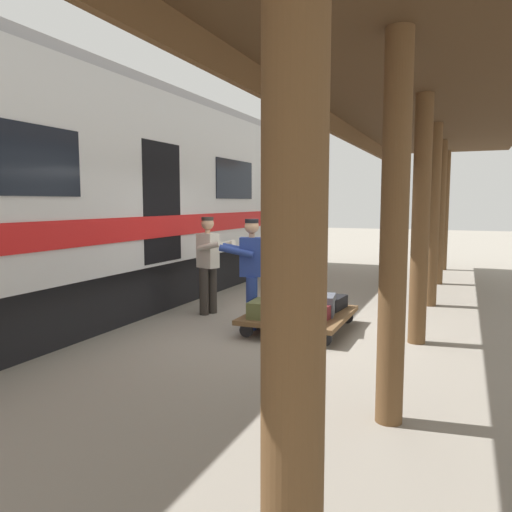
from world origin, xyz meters
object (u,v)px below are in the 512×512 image
object	(u,v)px
suitcase_black_hardshell	(328,302)
porter_by_door	(209,262)
train_car	(92,196)
suitcase_teal_softside	(279,305)
luggage_cart	(299,315)
suitcase_olive_duffel	(268,309)
suitcase_slate_roller	(320,305)
suitcase_cream_canvas	(289,297)
porter_in_overalls	(250,269)
suitcase_maroon_trunk	(311,315)

from	to	relation	value
suitcase_black_hardshell	porter_by_door	bearing A→B (deg)	1.36
train_car	suitcase_teal_softside	size ratio (longest dim) A/B	31.46
luggage_cart	suitcase_olive_duffel	size ratio (longest dim) A/B	3.38
suitcase_olive_duffel	suitcase_slate_roller	bearing A→B (deg)	-143.90
suitcase_cream_canvas	luggage_cart	bearing A→B (deg)	124.44
porter_by_door	train_car	bearing A→B (deg)	12.59
suitcase_teal_softside	suitcase_cream_canvas	world-z (taller)	suitcase_cream_canvas
porter_in_overalls	porter_by_door	xyz separation A→B (m)	(1.06, -0.62, 0.00)
luggage_cart	suitcase_slate_roller	size ratio (longest dim) A/B	3.53
suitcase_slate_roller	suitcase_maroon_trunk	distance (m)	0.48
suitcase_maroon_trunk	porter_in_overalls	world-z (taller)	porter_in_overalls
porter_by_door	luggage_cart	bearing A→B (deg)	166.57
suitcase_slate_roller	suitcase_olive_duffel	xyz separation A→B (m)	(0.66, 0.48, -0.03)
train_car	suitcase_maroon_trunk	distance (m)	4.59
suitcase_slate_roller	suitcase_teal_softside	xyz separation A→B (m)	(0.66, 0.00, -0.06)
luggage_cart	suitcase_black_hardshell	size ratio (longest dim) A/B	3.00
suitcase_black_hardshell	suitcase_cream_canvas	world-z (taller)	suitcase_cream_canvas
porter_in_overalls	porter_by_door	world-z (taller)	same
luggage_cart	suitcase_teal_softside	bearing A→B (deg)	0.00
suitcase_black_hardshell	porter_by_door	size ratio (longest dim) A/B	0.34
suitcase_black_hardshell	suitcase_cream_canvas	size ratio (longest dim) A/B	1.17
suitcase_teal_softside	suitcase_slate_roller	bearing A→B (deg)	180.00
suitcase_slate_roller	suitcase_black_hardshell	distance (m)	0.48
suitcase_black_hardshell	suitcase_olive_duffel	world-z (taller)	suitcase_olive_duffel
suitcase_teal_softside	porter_by_door	world-z (taller)	porter_by_door
luggage_cart	suitcase_slate_roller	world-z (taller)	suitcase_slate_roller
suitcase_olive_duffel	suitcase_black_hardshell	bearing A→B (deg)	-124.44
porter_by_door	porter_in_overalls	bearing A→B (deg)	149.73
suitcase_black_hardshell	porter_in_overalls	world-z (taller)	porter_in_overalls
suitcase_black_hardshell	suitcase_teal_softside	bearing A→B (deg)	36.10
train_car	suitcase_black_hardshell	world-z (taller)	train_car
luggage_cart	suitcase_black_hardshell	world-z (taller)	suitcase_black_hardshell
luggage_cart	porter_in_overalls	xyz separation A→B (m)	(0.74, 0.19, 0.70)
suitcase_slate_roller	porter_by_door	xyz separation A→B (m)	(2.13, -0.43, 0.51)
suitcase_olive_duffel	suitcase_teal_softside	bearing A→B (deg)	-90.00
suitcase_maroon_trunk	porter_by_door	xyz separation A→B (m)	(2.13, -0.91, 0.56)
suitcase_slate_roller	suitcase_cream_canvas	xyz separation A→B (m)	(0.66, -0.48, -0.01)
suitcase_cream_canvas	porter_in_overalls	xyz separation A→B (m)	(0.41, 0.67, 0.52)
suitcase_teal_softside	porter_in_overalls	bearing A→B (deg)	24.93
suitcase_cream_canvas	porter_by_door	xyz separation A→B (m)	(1.47, 0.05, 0.52)
porter_by_door	suitcase_olive_duffel	bearing A→B (deg)	148.25
suitcase_slate_roller	porter_in_overalls	bearing A→B (deg)	10.09
porter_in_overalls	suitcase_olive_duffel	bearing A→B (deg)	144.62
suitcase_olive_duffel	suitcase_cream_canvas	bearing A→B (deg)	-90.00
suitcase_slate_roller	suitcase_maroon_trunk	world-z (taller)	suitcase_slate_roller
suitcase_teal_softside	suitcase_olive_duffel	size ratio (longest dim) A/B	1.00
suitcase_slate_roller	suitcase_black_hardshell	size ratio (longest dim) A/B	0.85
suitcase_slate_roller	suitcase_black_hardshell	bearing A→B (deg)	-90.00
suitcase_slate_roller	suitcase_teal_softside	size ratio (longest dim) A/B	0.96
luggage_cart	suitcase_maroon_trunk	size ratio (longest dim) A/B	2.87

